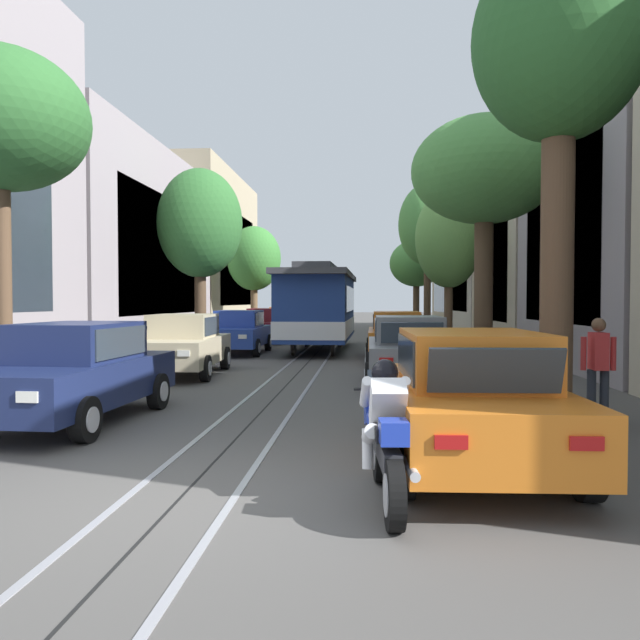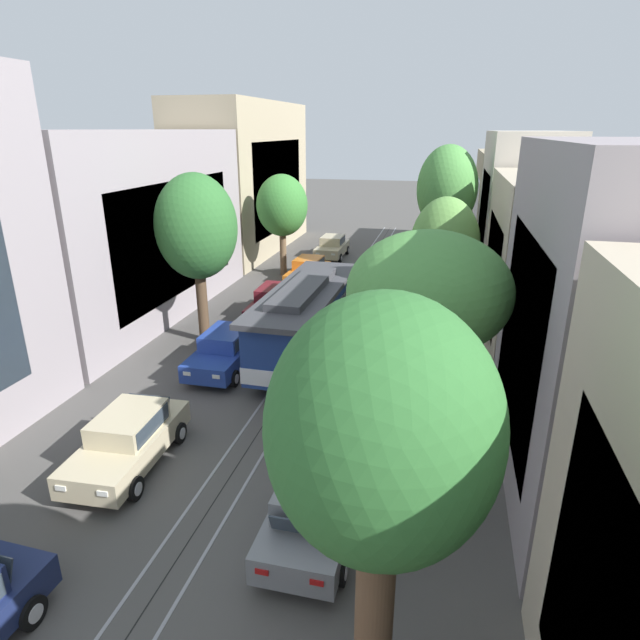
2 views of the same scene
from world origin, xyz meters
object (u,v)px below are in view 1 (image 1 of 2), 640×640
Objects in this scene: parked_car_maroon_fourth_left at (265,325)px; street_tree_kerb_right_fourth at (428,226)px; street_tree_kerb_right_second at (484,173)px; parked_car_orange_fifth_left at (285,321)px; pedestrian_on_left_pavement at (598,363)px; cable_car_trolley at (319,308)px; parked_car_navy_near_left at (75,372)px; street_tree_kerb_right_far at (416,264)px; street_tree_kerb_right_near at (559,51)px; street_tree_kerb_left_second at (200,224)px; parked_car_orange_near_right at (469,397)px; street_tree_kerb_right_mid at (449,239)px; street_tree_kerb_left_near at (1,122)px; parked_car_beige_second_left at (183,344)px; pedestrian_on_right_pavement at (5,343)px; fire_hydrant at (13,388)px; parked_car_blue_mid_left at (239,332)px; parked_car_orange_mid_right at (396,335)px; parked_car_grey_second_right at (408,350)px; parked_car_beige_sixth_left at (298,317)px; street_tree_kerb_left_mid at (254,259)px.

street_tree_kerb_right_fourth is at bearing 32.91° from parked_car_maroon_fourth_left.
parked_car_orange_fifth_left is at bearing 112.88° from street_tree_kerb_right_second.
parked_car_orange_fifth_left is 2.66× the size of pedestrian_on_left_pavement.
cable_car_trolley is (2.76, -11.17, 0.86)m from parked_car_orange_fifth_left.
pedestrian_on_left_pavement is at bearing 4.26° from parked_car_navy_near_left.
street_tree_kerb_right_far is 3.58× the size of pedestrian_on_left_pavement.
street_tree_kerb_right_near is 7.14m from street_tree_kerb_right_second.
street_tree_kerb_right_second is at bearing -39.69° from street_tree_kerb_left_second.
parked_car_orange_near_right is (5.78, -27.71, 0.00)m from parked_car_orange_fifth_left.
street_tree_kerb_right_near is 16.32m from street_tree_kerb_right_mid.
street_tree_kerb_right_near is 24.12m from street_tree_kerb_right_fourth.
parked_car_beige_second_left is at bearing 62.03° from street_tree_kerb_left_near.
fire_hydrant is (2.33, -3.62, -0.52)m from pedestrian_on_right_pavement.
parked_car_beige_second_left and parked_car_orange_near_right have the same top height.
street_tree_kerb_right_fourth is at bearing 55.21° from parked_car_blue_mid_left.
street_tree_kerb_right_second reaches higher than parked_car_orange_mid_right.
parked_car_grey_second_right is 9.65m from street_tree_kerb_left_near.
parked_car_beige_sixth_left is (-0.04, 7.16, 0.00)m from parked_car_orange_fifth_left.
parked_car_orange_near_right is 0.48× the size of cable_car_trolley.
parked_car_beige_second_left is 19.20m from parked_car_orange_fifth_left.
street_tree_kerb_right_far is (-0.09, 15.29, -0.10)m from street_tree_kerb_right_mid.
parked_car_orange_near_right is 1.01× the size of parked_car_grey_second_right.
street_tree_kerb_left_mid is 10.46m from street_tree_kerb_right_fourth.
parked_car_blue_mid_left is at bearing 77.51° from street_tree_kerb_left_near.
street_tree_kerb_right_second is (0.22, 7.12, -0.39)m from street_tree_kerb_right_near.
street_tree_kerb_right_fourth reaches higher than parked_car_grey_second_right.
street_tree_kerb_left_near reaches higher than street_tree_kerb_right_far.
street_tree_kerb_left_near is 0.83× the size of street_tree_kerb_right_fourth.
pedestrian_on_left_pavement is (5.50, -13.75, -0.72)m from cable_car_trolley.
parked_car_beige_sixth_left is 2.63× the size of pedestrian_on_left_pavement.
street_tree_kerb_left_mid is 3.84× the size of pedestrian_on_left_pavement.
cable_car_trolley is (-4.71, 14.18, -4.04)m from street_tree_kerb_right_near.
street_tree_kerb_right_second is at bearing -63.80° from street_tree_kerb_left_mid.
parked_car_blue_mid_left and parked_car_orange_near_right have the same top height.
street_tree_kerb_right_fourth is 23.65m from pedestrian_on_right_pavement.
street_tree_kerb_right_mid reaches higher than parked_car_orange_fifth_left.
parked_car_maroon_fourth_left is at bearing -90.84° from parked_car_orange_fifth_left.
parked_car_beige_sixth_left is at bearing 89.93° from parked_car_blue_mid_left.
fire_hydrant is at bearing -121.20° from street_tree_kerb_right_mid.
street_tree_kerb_left_second is 1.15× the size of street_tree_kerb_left_mid.
parked_car_blue_mid_left and parked_car_grey_second_right have the same top height.
street_tree_kerb_left_second reaches higher than street_tree_kerb_right_second.
street_tree_kerb_right_mid is at bearing -46.85° from street_tree_kerb_left_mid.
street_tree_kerb_right_near is 1.25× the size of street_tree_kerb_right_far.
street_tree_kerb_right_fourth is at bearing 90.72° from street_tree_kerb_right_mid.
parked_car_navy_near_left is 1.01× the size of parked_car_maroon_fourth_left.
parked_car_beige_sixth_left is at bearing 104.50° from pedestrian_on_left_pavement.
street_tree_kerb_left_near is at bearing -90.87° from street_tree_kerb_left_mid.
pedestrian_on_left_pavement is at bearing -34.07° from parked_car_beige_second_left.
pedestrian_on_right_pavement reaches higher than fire_hydrant.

